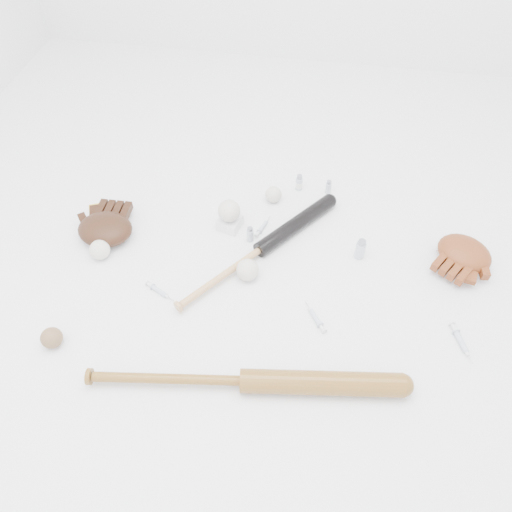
% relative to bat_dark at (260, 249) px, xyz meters
% --- Properties ---
extents(bat_dark, '(0.53, 0.66, 0.06)m').
position_rel_bat_dark_xyz_m(bat_dark, '(0.00, 0.00, 0.00)').
color(bat_dark, black).
rests_on(bat_dark, ground).
extents(bat_wood, '(0.99, 0.21, 0.07)m').
position_rel_bat_dark_xyz_m(bat_wood, '(0.04, -0.52, 0.01)').
color(bat_wood, brown).
rests_on(bat_wood, ground).
extents(glove_dark, '(0.25, 0.25, 0.09)m').
position_rel_bat_dark_xyz_m(glove_dark, '(-0.59, -0.01, 0.01)').
color(glove_dark, black).
rests_on(glove_dark, ground).
extents(glove_tan, '(0.32, 0.32, 0.08)m').
position_rel_bat_dark_xyz_m(glove_tan, '(0.73, 0.10, 0.01)').
color(glove_tan, brown).
rests_on(glove_tan, ground).
extents(trading_card, '(0.10, 0.11, 0.01)m').
position_rel_bat_dark_xyz_m(trading_card, '(-0.67, 0.11, -0.03)').
color(trading_card, gold).
rests_on(trading_card, ground).
extents(pedestal, '(0.10, 0.10, 0.04)m').
position_rel_bat_dark_xyz_m(pedestal, '(-0.14, 0.12, -0.01)').
color(pedestal, white).
rests_on(pedestal, ground).
extents(baseball_on_pedestal, '(0.08, 0.08, 0.08)m').
position_rel_bat_dark_xyz_m(baseball_on_pedestal, '(-0.14, 0.12, 0.06)').
color(baseball_on_pedestal, beige).
rests_on(baseball_on_pedestal, pedestal).
extents(baseball_left, '(0.07, 0.07, 0.07)m').
position_rel_bat_dark_xyz_m(baseball_left, '(-0.57, -0.11, 0.01)').
color(baseball_left, beige).
rests_on(baseball_left, ground).
extents(baseball_upper, '(0.07, 0.07, 0.07)m').
position_rel_bat_dark_xyz_m(baseball_upper, '(0.01, 0.29, 0.00)').
color(baseball_upper, beige).
rests_on(baseball_upper, ground).
extents(baseball_mid, '(0.08, 0.08, 0.08)m').
position_rel_bat_dark_xyz_m(baseball_mid, '(-0.03, -0.11, 0.01)').
color(baseball_mid, beige).
rests_on(baseball_mid, ground).
extents(baseball_aged, '(0.07, 0.07, 0.07)m').
position_rel_bat_dark_xyz_m(baseball_aged, '(-0.59, -0.48, 0.00)').
color(baseball_aged, brown).
rests_on(baseball_aged, ground).
extents(syringe_0, '(0.14, 0.09, 0.02)m').
position_rel_bat_dark_xyz_m(syringe_0, '(-0.32, -0.23, -0.02)').
color(syringe_0, '#ADBCC6').
rests_on(syringe_0, ground).
extents(syringe_1, '(0.10, 0.13, 0.02)m').
position_rel_bat_dark_xyz_m(syringe_1, '(0.23, -0.25, -0.02)').
color(syringe_1, '#ADBCC6').
rests_on(syringe_1, ground).
extents(syringe_2, '(0.06, 0.13, 0.02)m').
position_rel_bat_dark_xyz_m(syringe_2, '(-0.01, 0.13, -0.02)').
color(syringe_2, '#ADBCC6').
rests_on(syringe_2, ground).
extents(syringe_3, '(0.08, 0.16, 0.02)m').
position_rel_bat_dark_xyz_m(syringe_3, '(0.69, -0.26, -0.02)').
color(syringe_3, '#ADBCC6').
rests_on(syringe_3, ground).
extents(syringe_4, '(0.17, 0.06, 0.02)m').
position_rel_bat_dark_xyz_m(syringe_4, '(0.72, 0.14, -0.02)').
color(syringe_4, '#ADBCC6').
rests_on(syringe_4, ground).
extents(vial_0, '(0.03, 0.03, 0.07)m').
position_rel_bat_dark_xyz_m(vial_0, '(0.10, 0.38, 0.01)').
color(vial_0, silver).
rests_on(vial_0, ground).
extents(vial_1, '(0.02, 0.02, 0.06)m').
position_rel_bat_dark_xyz_m(vial_1, '(0.22, 0.38, 0.00)').
color(vial_1, silver).
rests_on(vial_1, ground).
extents(vial_2, '(0.03, 0.03, 0.07)m').
position_rel_bat_dark_xyz_m(vial_2, '(-0.05, 0.06, 0.00)').
color(vial_2, silver).
rests_on(vial_2, ground).
extents(vial_3, '(0.04, 0.04, 0.09)m').
position_rel_bat_dark_xyz_m(vial_3, '(0.36, 0.05, 0.01)').
color(vial_3, silver).
rests_on(vial_3, ground).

